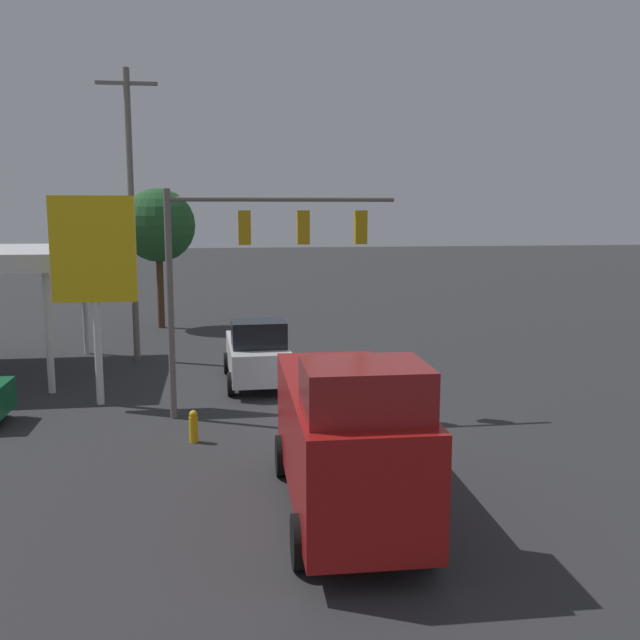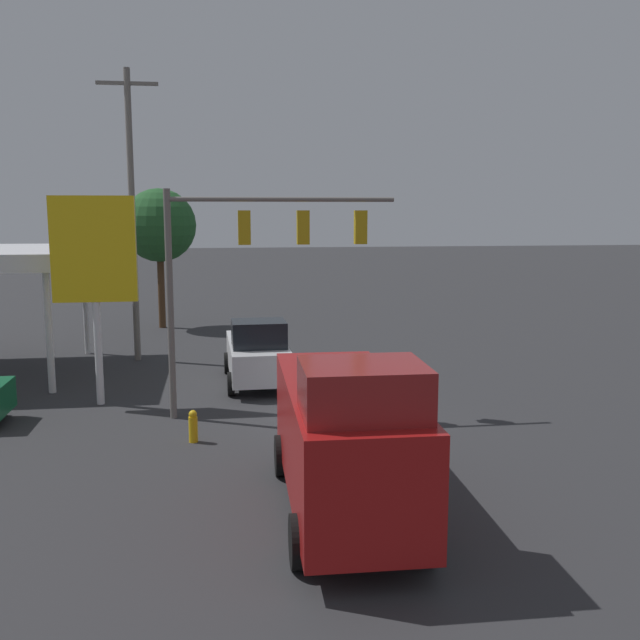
% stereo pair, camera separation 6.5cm
% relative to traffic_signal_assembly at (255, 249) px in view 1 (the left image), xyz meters
% --- Properties ---
extents(ground_plane, '(200.00, 200.00, 0.00)m').
position_rel_traffic_signal_assembly_xyz_m(ground_plane, '(-2.10, 0.86, -5.03)').
color(ground_plane, '#2D2D30').
extents(traffic_signal_assembly, '(6.77, 0.43, 6.78)m').
position_rel_traffic_signal_assembly_xyz_m(traffic_signal_assembly, '(0.00, 0.00, 0.00)').
color(traffic_signal_assembly, slate).
rests_on(traffic_signal_assembly, ground).
extents(utility_pole, '(2.40, 0.26, 11.71)m').
position_rel_traffic_signal_assembly_xyz_m(utility_pole, '(4.49, -8.74, 1.12)').
color(utility_pole, slate).
rests_on(utility_pole, ground).
extents(price_sign, '(2.59, 0.27, 6.62)m').
position_rel_traffic_signal_assembly_xyz_m(price_sign, '(4.92, -1.88, -0.31)').
color(price_sign, silver).
rests_on(price_sign, ground).
extents(delivery_truck, '(2.67, 6.85, 3.58)m').
position_rel_traffic_signal_assembly_xyz_m(delivery_truck, '(-1.38, 7.58, -3.33)').
color(delivery_truck, maroon).
rests_on(delivery_truck, ground).
extents(pickup_parked, '(2.35, 5.24, 2.40)m').
position_rel_traffic_signal_assembly_xyz_m(pickup_parked, '(-0.24, -3.90, -3.92)').
color(pickup_parked, silver).
rests_on(pickup_parked, ground).
extents(street_tree, '(3.82, 3.82, 7.31)m').
position_rel_traffic_signal_assembly_xyz_m(street_tree, '(4.10, -17.09, 0.34)').
color(street_tree, '#4C331E').
rests_on(street_tree, ground).
extents(fire_hydrant, '(0.24, 0.24, 0.88)m').
position_rel_traffic_signal_assembly_xyz_m(fire_hydrant, '(1.84, 2.40, -4.59)').
color(fire_hydrant, gold).
rests_on(fire_hydrant, ground).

